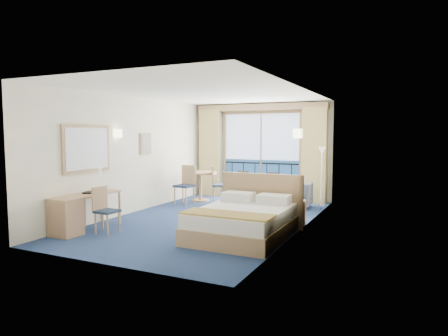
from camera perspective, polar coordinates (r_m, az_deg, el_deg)
floor at (r=8.66m, az=-2.06°, el=-7.37°), size 6.50×6.50×0.00m
room_walls at (r=8.46m, az=-2.10°, el=4.47°), size 4.04×6.54×2.72m
balcony_door at (r=11.44m, az=5.28°, el=1.40°), size 2.36×0.03×2.52m
curtain_left at (r=11.92m, az=-1.96°, el=2.20°), size 0.65×0.22×2.55m
curtain_right at (r=10.86m, az=12.77°, el=1.81°), size 0.65×0.22×2.55m
pelmet at (r=11.33m, az=5.17°, el=8.64°), size 3.80×0.25×0.18m
mirror at (r=8.40m, az=-18.99°, el=2.64°), size 0.05×1.25×0.95m
wall_print at (r=9.89m, az=-11.11°, el=3.42°), size 0.04×0.42×0.52m
sconce_left at (r=9.04m, az=-14.92°, el=4.79°), size 0.18×0.18×0.18m
sconce_right at (r=7.62m, az=10.49°, el=4.87°), size 0.18×0.18×0.18m
bed at (r=7.20m, az=2.81°, el=-7.52°), size 1.69×2.00×1.06m
nightstand at (r=8.22m, az=9.99°, el=-6.32°), size 0.39×0.37×0.51m
phone at (r=8.15m, az=10.10°, el=-4.33°), size 0.18×0.14×0.07m
armchair at (r=10.19m, az=10.39°, el=-3.71°), size 0.76×0.78×0.66m
floor_lamp at (r=10.45m, az=13.80°, el=0.92°), size 0.21×0.21×1.50m
desk at (r=7.87m, az=-21.09°, el=-6.12°), size 0.51×1.48×0.69m
desk_chair at (r=7.77m, az=-16.78°, el=-5.36°), size 0.40×0.39×0.86m
folder at (r=8.18m, az=-18.17°, el=-3.32°), size 0.40×0.35×0.03m
desk_lamp at (r=8.42m, az=-17.28°, el=-0.81°), size 0.12×0.12×0.46m
round_table at (r=10.96m, az=-3.40°, el=-1.57°), size 0.89×0.89×0.80m
table_chair_a at (r=10.60m, az=-1.02°, el=-2.02°), size 0.59×0.58×1.00m
table_chair_b at (r=10.50m, az=-5.42°, el=-2.04°), size 0.48×0.48×1.02m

